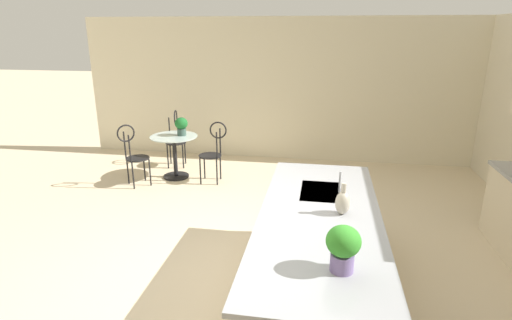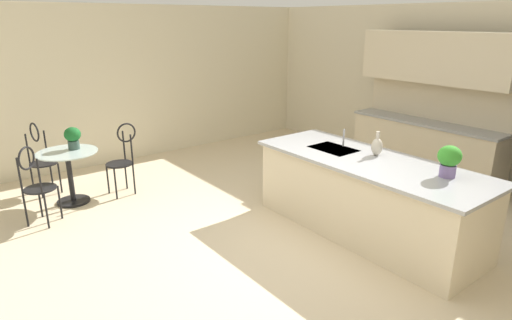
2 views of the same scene
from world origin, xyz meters
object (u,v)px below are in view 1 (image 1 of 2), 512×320
(chair_by_island, at_px, (176,136))
(potted_plant_counter_far, at_px, (343,246))
(potted_plant_on_table, at_px, (181,125))
(bistro_table, at_px, (175,153))
(chair_toward_desk, at_px, (213,149))
(vase_on_counter, at_px, (343,202))
(chair_near_window, at_px, (133,152))

(chair_by_island, height_order, potted_plant_counter_far, potted_plant_counter_far)
(potted_plant_on_table, bearing_deg, chair_by_island, -150.15)
(bistro_table, height_order, potted_plant_counter_far, potted_plant_counter_far)
(chair_by_island, relative_size, chair_toward_desk, 1.00)
(potted_plant_counter_far, relative_size, vase_on_counter, 1.14)
(potted_plant_on_table, bearing_deg, chair_toward_desk, 73.19)
(chair_toward_desk, bearing_deg, potted_plant_on_table, -106.81)
(bistro_table, relative_size, vase_on_counter, 2.78)
(chair_toward_desk, relative_size, vase_on_counter, 3.62)
(chair_near_window, bearing_deg, chair_toward_desk, 107.06)
(chair_by_island, relative_size, potted_plant_counter_far, 3.18)
(chair_by_island, bearing_deg, chair_near_window, -15.05)
(chair_toward_desk, distance_m, potted_plant_on_table, 0.71)
(chair_near_window, relative_size, potted_plant_counter_far, 3.18)
(potted_plant_counter_far, bearing_deg, potted_plant_on_table, -147.50)
(potted_plant_on_table, xyz_separation_m, vase_on_counter, (3.09, 2.58, 0.11))
(bistro_table, bearing_deg, potted_plant_counter_far, 34.19)
(bistro_table, distance_m, potted_plant_counter_far, 4.79)
(chair_near_window, bearing_deg, potted_plant_on_table, 131.39)
(bistro_table, height_order, chair_by_island, chair_by_island)
(chair_near_window, height_order, potted_plant_counter_far, potted_plant_counter_far)
(vase_on_counter, bearing_deg, potted_plant_on_table, -140.21)
(chair_near_window, relative_size, chair_toward_desk, 1.00)
(bistro_table, relative_size, chair_toward_desk, 0.77)
(bistro_table, relative_size, potted_plant_counter_far, 2.44)
(chair_by_island, xyz_separation_m, potted_plant_counter_far, (4.57, 2.87, 0.53))
(chair_near_window, xyz_separation_m, chair_toward_desk, (-0.38, 1.23, 0.00))
(chair_near_window, xyz_separation_m, potted_plant_on_table, (-0.56, 0.63, 0.34))
(potted_plant_on_table, relative_size, vase_on_counter, 1.07)
(vase_on_counter, bearing_deg, chair_by_island, -141.61)
(bistro_table, bearing_deg, chair_toward_desk, 81.37)
(potted_plant_counter_far, bearing_deg, vase_on_counter, 177.97)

